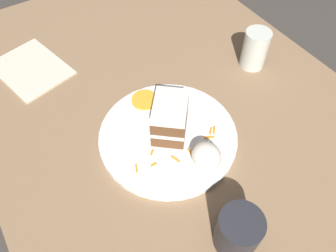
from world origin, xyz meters
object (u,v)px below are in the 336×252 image
at_px(cream_dollop, 206,156).
at_px(orange_garnish, 145,100).
at_px(coffee_mug, 238,231).
at_px(plate, 168,136).
at_px(cake_slice, 170,118).
at_px(menu_card, 31,69).
at_px(drinking_glass, 254,51).

bearing_deg(cream_dollop, orange_garnish, -174.84).
bearing_deg(coffee_mug, plate, 175.30).
bearing_deg(coffee_mug, cake_slice, 173.24).
distance_m(plate, cake_slice, 0.05).
relative_size(plate, menu_card, 1.53).
relative_size(plate, coffee_mug, 3.49).
distance_m(cream_dollop, menu_card, 0.52).
relative_size(cake_slice, coffee_mug, 1.38).
distance_m(cream_dollop, coffee_mug, 0.16).
distance_m(cream_dollop, drinking_glass, 0.34).
height_order(cake_slice, cream_dollop, cake_slice).
bearing_deg(cream_dollop, drinking_glass, 122.48).
bearing_deg(menu_card, plate, -77.83).
height_order(orange_garnish, menu_card, orange_garnish).
relative_size(coffee_mug, menu_card, 0.44).
xyz_separation_m(cake_slice, orange_garnish, (-0.10, -0.00, -0.04)).
relative_size(cream_dollop, drinking_glass, 0.63).
bearing_deg(cream_dollop, plate, -166.10).
height_order(cream_dollop, coffee_mug, coffee_mug).
bearing_deg(coffee_mug, menu_card, -165.57).
height_order(plate, menu_card, plate).
height_order(drinking_glass, menu_card, drinking_glass).
relative_size(plate, drinking_glass, 3.00).
distance_m(orange_garnish, coffee_mug, 0.36).
bearing_deg(cake_slice, cream_dollop, -42.22).
xyz_separation_m(drinking_glass, menu_card, (-0.29, -0.49, -0.04)).
bearing_deg(cake_slice, plate, -101.70).
height_order(cake_slice, menu_card, cake_slice).
distance_m(cake_slice, coffee_mug, 0.26).
height_order(cake_slice, orange_garnish, cake_slice).
height_order(cake_slice, drinking_glass, drinking_glass).
distance_m(plate, cream_dollop, 0.11).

